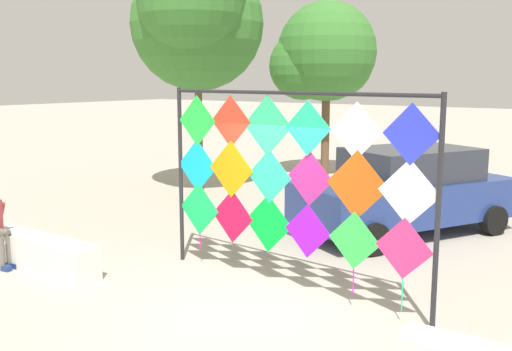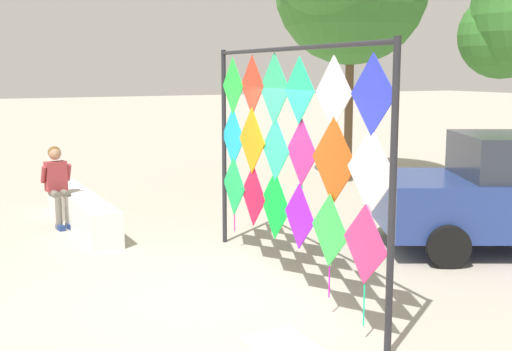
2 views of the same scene
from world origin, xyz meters
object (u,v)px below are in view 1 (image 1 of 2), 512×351
Objects in this scene: parked_car at (406,190)px; tree_far_right at (325,57)px; kite_display_rack at (286,172)px; tree_palm_like at (196,17)px.

tree_far_right is (-4.87, 5.28, 2.97)m from parked_car.
tree_palm_like is at bearing 140.38° from kite_display_rack.
kite_display_rack is at bearing -39.62° from tree_palm_like.
tree_palm_like is (-6.15, 5.09, 2.99)m from kite_display_rack.
kite_display_rack is 4.37m from parked_car.
parked_car is at bearing 86.93° from kite_display_rack.
tree_far_right is at bearing 115.90° from kite_display_rack.
tree_far_right reaches higher than kite_display_rack.
kite_display_rack is 10.81m from tree_far_right.
tree_palm_like is at bearing -108.70° from tree_far_right.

